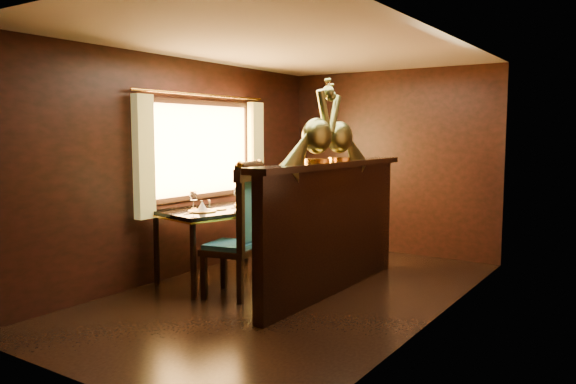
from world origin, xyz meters
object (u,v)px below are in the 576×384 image
(dining_table, at_px, (222,215))
(chair_left, at_px, (243,226))
(chair_right, at_px, (308,220))
(peacock_left, at_px, (317,120))
(peacock_right, at_px, (340,123))

(dining_table, xyz_separation_m, chair_left, (0.58, -0.38, -0.03))
(chair_left, bearing_deg, chair_right, 68.77)
(peacock_left, relative_size, peacock_right, 1.06)
(peacock_right, bearing_deg, chair_left, -130.15)
(dining_table, height_order, peacock_right, peacock_right)
(peacock_right, bearing_deg, chair_right, 159.59)
(dining_table, height_order, chair_right, chair_right)
(dining_table, bearing_deg, peacock_left, 10.70)
(chair_right, height_order, peacock_left, peacock_left)
(chair_left, bearing_deg, dining_table, 136.00)
(peacock_left, bearing_deg, chair_right, 127.68)
(chair_right, bearing_deg, dining_table, -140.46)
(dining_table, relative_size, chair_right, 1.18)
(dining_table, relative_size, peacock_left, 1.86)
(chair_right, xyz_separation_m, peacock_left, (0.49, -0.64, 1.09))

